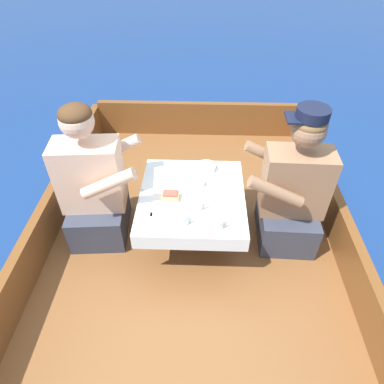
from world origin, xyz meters
TOP-DOWN VIEW (x-y plane):
  - ground_plane at (0.00, 0.00)m, footprint 60.00×60.00m
  - boat_deck at (0.00, 0.00)m, footprint 2.03×2.96m
  - gunwale_port at (-0.98, 0.00)m, footprint 0.06×2.96m
  - gunwale_starboard at (0.98, 0.00)m, footprint 0.06×2.96m
  - bow_coaming at (0.00, 1.45)m, footprint 1.91×0.06m
  - cockpit_table at (0.00, 0.08)m, footprint 0.67×0.74m
  - person_port at (-0.63, 0.10)m, footprint 0.55×0.47m
  - person_starboard at (0.63, 0.10)m, footprint 0.53×0.45m
  - plate_sandwich at (-0.13, 0.03)m, footprint 0.22×0.22m
  - plate_bread at (0.20, 0.17)m, footprint 0.21×0.21m
  - sandwich at (-0.13, 0.03)m, footprint 0.11×0.07m
  - bowl_port_near at (0.02, 0.17)m, footprint 0.11×0.11m
  - bowl_starboard_near at (0.09, 0.34)m, footprint 0.13×0.13m
  - coffee_cup_port at (0.16, -0.20)m, footprint 0.10×0.07m
  - coffee_cup_starboard at (-0.05, -0.17)m, footprint 0.11×0.08m
  - coffee_cup_center at (0.04, -0.05)m, footprint 0.09×0.06m
  - utensil_spoon_starboard at (0.19, 0.38)m, footprint 0.04×0.17m
  - utensil_knife_port at (-0.26, 0.08)m, footprint 0.16×0.08m
  - utensil_fork_starboard at (-0.24, -0.17)m, footprint 0.02×0.17m

SIDE VIEW (x-z plane):
  - ground_plane at x=0.00m, z-range 0.00..0.00m
  - boat_deck at x=0.00m, z-range 0.00..0.30m
  - gunwale_port at x=-0.98m, z-range 0.30..0.59m
  - gunwale_starboard at x=0.98m, z-range 0.30..0.59m
  - bow_coaming at x=0.00m, z-range 0.30..0.63m
  - cockpit_table at x=0.00m, z-range 0.45..0.83m
  - utensil_knife_port at x=-0.26m, z-range 0.68..0.68m
  - utensil_fork_starboard at x=-0.24m, z-range 0.68..0.68m
  - utensil_spoon_starboard at x=0.19m, z-range 0.68..0.69m
  - plate_sandwich at x=-0.13m, z-range 0.68..0.69m
  - plate_bread at x=0.20m, z-range 0.68..0.69m
  - person_starboard at x=0.63m, z-range 0.20..1.18m
  - person_port at x=-0.63m, z-range 0.20..1.18m
  - bowl_port_near at x=0.02m, z-range 0.68..0.72m
  - bowl_starboard_near at x=0.09m, z-range 0.68..0.72m
  - coffee_cup_center at x=0.04m, z-range 0.68..0.73m
  - coffee_cup_port at x=0.16m, z-range 0.68..0.74m
  - coffee_cup_starboard at x=-0.05m, z-range 0.68..0.74m
  - sandwich at x=-0.13m, z-range 0.69..0.73m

